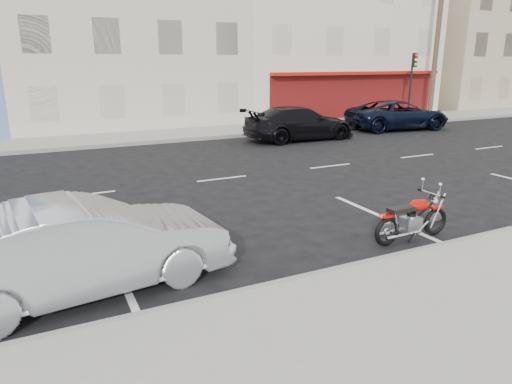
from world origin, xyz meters
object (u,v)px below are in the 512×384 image
sedan_silver (85,247)px  car_far (299,123)px  utility_pole (437,40)px  traffic_light (412,77)px  fire_hydrant (388,113)px  motorcycle (437,215)px  suv_far (398,115)px

sedan_silver → car_far: 15.06m
utility_pole → traffic_light: size_ratio=2.37×
utility_pole → sedan_silver: (-22.02, -14.30, -4.01)m
fire_hydrant → car_far: 8.77m
motorcycle → suv_far: bearing=49.6°
fire_hydrant → suv_far: size_ratio=0.13×
motorcycle → car_far: car_far is taller
car_far → motorcycle: bearing=162.1°
utility_pole → suv_far: 7.10m
fire_hydrant → suv_far: (-1.69, -2.66, 0.22)m
suv_far → sedan_silver: bearing=131.8°
motorcycle → sedan_silver: bearing=174.1°
motorcycle → car_far: bearing=71.6°
sedan_silver → fire_hydrant: bearing=-59.5°
suv_far → car_far: size_ratio=1.04×
utility_pole → car_far: utility_pole is taller
suv_far → car_far: (-6.43, -0.65, 0.00)m
traffic_light → fire_hydrant: size_ratio=5.28×
traffic_light → sedan_silver: bearing=-145.0°
utility_pole → sedan_silver: utility_pole is taller
utility_pole → suv_far: utility_pole is taller
traffic_light → motorcycle: bearing=-132.2°
fire_hydrant → suv_far: 3.16m
traffic_light → fire_hydrant: 2.53m
sedan_silver → suv_far: bearing=-62.5°
sedan_silver → suv_far: (16.83, 11.54, 0.02)m
car_far → traffic_light: bearing=-72.1°
traffic_light → suv_far: (-3.19, -2.50, -1.80)m
utility_pole → suv_far: (-5.19, -2.76, -3.99)m
fire_hydrant → sedan_silver: size_ratio=0.16×
utility_pole → car_far: size_ratio=1.73×
car_far → sedan_silver: bearing=136.1°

